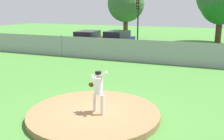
{
  "coord_description": "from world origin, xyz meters",
  "views": [
    {
      "loc": [
        3.94,
        -8.0,
        3.9
      ],
      "look_at": [
        -0.22,
        2.32,
        1.22
      ],
      "focal_mm": 42.0,
      "sensor_mm": 36.0,
      "label": 1
    }
  ],
  "objects_px": {
    "parked_car_burgundy": "(88,40)",
    "baseball": "(81,111)",
    "traffic_light_near": "(138,15)",
    "pitcher_youth": "(98,88)",
    "traffic_cone_orange": "(129,53)",
    "parked_car_navy": "(117,41)"
  },
  "relations": [
    {
      "from": "pitcher_youth",
      "to": "parked_car_navy",
      "type": "height_order",
      "value": "pitcher_youth"
    },
    {
      "from": "parked_car_burgundy",
      "to": "parked_car_navy",
      "type": "bearing_deg",
      "value": 18.55
    },
    {
      "from": "baseball",
      "to": "traffic_cone_orange",
      "type": "xyz_separation_m",
      "value": [
        -2.25,
        12.19,
        -0.0
      ]
    },
    {
      "from": "parked_car_burgundy",
      "to": "traffic_light_near",
      "type": "relative_size",
      "value": 1.05
    },
    {
      "from": "pitcher_youth",
      "to": "parked_car_burgundy",
      "type": "distance_m",
      "value": 16.1
    },
    {
      "from": "pitcher_youth",
      "to": "traffic_cone_orange",
      "type": "distance_m",
      "value": 12.38
    },
    {
      "from": "parked_car_navy",
      "to": "traffic_cone_orange",
      "type": "bearing_deg",
      "value": -54.19
    },
    {
      "from": "pitcher_youth",
      "to": "traffic_cone_orange",
      "type": "relative_size",
      "value": 2.9
    },
    {
      "from": "parked_car_burgundy",
      "to": "traffic_light_near",
      "type": "height_order",
      "value": "traffic_light_near"
    },
    {
      "from": "parked_car_navy",
      "to": "traffic_light_near",
      "type": "bearing_deg",
      "value": 77.96
    },
    {
      "from": "baseball",
      "to": "traffic_cone_orange",
      "type": "height_order",
      "value": "traffic_cone_orange"
    },
    {
      "from": "parked_car_navy",
      "to": "baseball",
      "type": "bearing_deg",
      "value": -73.75
    },
    {
      "from": "pitcher_youth",
      "to": "traffic_light_near",
      "type": "relative_size",
      "value": 0.35
    },
    {
      "from": "pitcher_youth",
      "to": "traffic_light_near",
      "type": "height_order",
      "value": "traffic_light_near"
    },
    {
      "from": "parked_car_burgundy",
      "to": "baseball",
      "type": "bearing_deg",
      "value": -63.7
    },
    {
      "from": "traffic_cone_orange",
      "to": "parked_car_burgundy",
      "type": "bearing_deg",
      "value": 156.14
    },
    {
      "from": "baseball",
      "to": "parked_car_burgundy",
      "type": "xyz_separation_m",
      "value": [
        -7.08,
        14.33,
        0.56
      ]
    },
    {
      "from": "parked_car_navy",
      "to": "parked_car_burgundy",
      "type": "distance_m",
      "value": 2.79
    },
    {
      "from": "pitcher_youth",
      "to": "traffic_light_near",
      "type": "distance_m",
      "value": 19.47
    },
    {
      "from": "baseball",
      "to": "traffic_light_near",
      "type": "bearing_deg",
      "value": 100.71
    },
    {
      "from": "pitcher_youth",
      "to": "baseball",
      "type": "bearing_deg",
      "value": -163.15
    },
    {
      "from": "parked_car_burgundy",
      "to": "traffic_cone_orange",
      "type": "height_order",
      "value": "parked_car_burgundy"
    }
  ]
}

